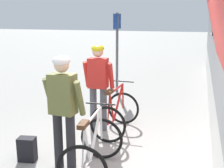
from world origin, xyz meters
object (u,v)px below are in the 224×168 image
Objects in this scene: cyclist_near_in_olive at (63,104)px; cyclist_far_in_red at (98,80)px; bicycle_far_red at (116,114)px; backpack_on_platform at (27,149)px; platform_sign_post at (117,39)px; bicycle_near_white at (93,150)px.

cyclist_far_in_red is (-0.04, 1.64, 0.00)m from cyclist_near_in_olive.
cyclist_far_in_red reaches higher than bicycle_far_red.
backpack_on_platform is at bearing -124.39° from bicycle_far_red.
backpack_on_platform is at bearing -92.43° from platform_sign_post.
bicycle_far_red is 0.45× the size of platform_sign_post.
backpack_on_platform is (-0.67, -1.60, -0.85)m from cyclist_far_in_red.
backpack_on_platform is (-1.06, -1.54, -0.20)m from bicycle_far_red.
platform_sign_post is at bearing 101.78° from bicycle_near_white.
bicycle_near_white and bicycle_far_red have the same top height.
bicycle_near_white is at bearing -14.62° from backpack_on_platform.
cyclist_near_in_olive is 4.73m from platform_sign_post.
bicycle_far_red is 3.42m from platform_sign_post.
bicycle_far_red is (0.39, -0.05, -0.65)m from cyclist_far_in_red.
cyclist_far_in_red is 0.73× the size of platform_sign_post.
bicycle_far_red is at bearing 45.63° from backpack_on_platform.
platform_sign_post reaches higher than bicycle_far_red.
bicycle_near_white is at bearing -5.95° from cyclist_near_in_olive.
bicycle_far_red is 1.88m from backpack_on_platform.
platform_sign_post is (-0.47, 3.02, 0.57)m from cyclist_far_in_red.
cyclist_far_in_red is 3.11m from platform_sign_post.
platform_sign_post is (-0.98, 4.71, 1.22)m from bicycle_near_white.
cyclist_far_in_red is at bearing 172.18° from bicycle_far_red.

